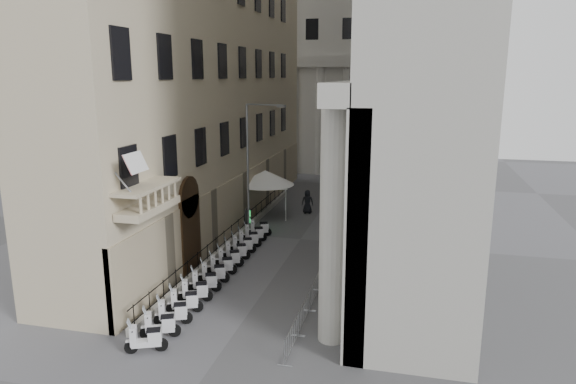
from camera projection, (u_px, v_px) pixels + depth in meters
name	position (u px, v px, depth m)	size (l,w,h in m)	color
far_building	(354.00, 41.00, 59.58)	(22.00, 10.00, 30.00)	beige
iron_fence	(236.00, 240.00, 35.48)	(0.30, 28.00, 1.40)	black
blue_awning	(369.00, 217.00, 41.11)	(1.60, 3.00, 3.00)	navy
flag	(147.00, 328.00, 23.09)	(1.00, 1.40, 8.20)	#9E0C11
scooter_0	(147.00, 352.00, 21.08)	(0.56, 1.40, 1.50)	silver
scooter_1	(161.00, 338.00, 22.25)	(0.56, 1.40, 1.50)	silver
scooter_2	(174.00, 324.00, 23.41)	(0.56, 1.40, 1.50)	silver
scooter_3	(186.00, 313.00, 24.58)	(0.56, 1.40, 1.50)	silver
scooter_4	(196.00, 302.00, 25.75)	(0.56, 1.40, 1.50)	silver
scooter_5	(205.00, 292.00, 26.92)	(0.56, 1.40, 1.50)	silver
scooter_6	(214.00, 283.00, 28.08)	(0.56, 1.40, 1.50)	silver
scooter_7	(222.00, 275.00, 29.25)	(0.56, 1.40, 1.50)	silver
scooter_8	(230.00, 267.00, 30.42)	(0.56, 1.40, 1.50)	silver
scooter_9	(237.00, 260.00, 31.59)	(0.56, 1.40, 1.50)	silver
scooter_10	(243.00, 253.00, 32.76)	(0.56, 1.40, 1.50)	silver
scooter_11	(249.00, 247.00, 33.92)	(0.56, 1.40, 1.50)	silver
scooter_12	(254.00, 242.00, 35.09)	(0.56, 1.40, 1.50)	silver
scooter_13	(260.00, 236.00, 36.26)	(0.56, 1.40, 1.50)	silver
barrier_0	(292.00, 351.00, 21.19)	(0.60, 2.40, 1.10)	#9FA1A7
barrier_1	(304.00, 323.00, 23.56)	(0.60, 2.40, 1.10)	#9FA1A7
barrier_2	(314.00, 300.00, 25.93)	(0.60, 2.40, 1.10)	#9FA1A7
barrier_3	(323.00, 282.00, 28.30)	(0.60, 2.40, 1.10)	#9FA1A7
barrier_4	(330.00, 266.00, 30.66)	(0.60, 2.40, 1.10)	#9FA1A7
barrier_5	(336.00, 252.00, 33.03)	(0.60, 2.40, 1.10)	#9FA1A7
barrier_6	(341.00, 240.00, 35.40)	(0.60, 2.40, 1.10)	#9FA1A7
barrier_7	(346.00, 230.00, 37.77)	(0.60, 2.40, 1.10)	#9FA1A7
barrier_8	(350.00, 221.00, 40.14)	(0.60, 2.40, 1.10)	#9FA1A7
barrier_9	(354.00, 213.00, 42.51)	(0.60, 2.40, 1.10)	#9FA1A7
security_tent	(270.00, 179.00, 40.51)	(4.60, 4.60, 3.74)	silver
street_lamp	(253.00, 157.00, 35.47)	(2.97, 0.84, 9.26)	gray
info_kiosk	(248.00, 220.00, 37.42)	(0.34, 0.80, 1.64)	black
pedestrian_a	(327.00, 191.00, 46.51)	(0.67, 0.44, 1.83)	black
pedestrian_b	(345.00, 200.00, 43.23)	(0.80, 0.62, 1.65)	black
pedestrian_c	(307.00, 202.00, 42.12)	(0.95, 0.62, 1.95)	black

